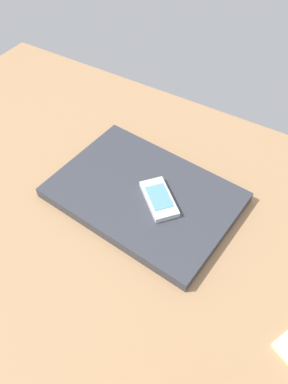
% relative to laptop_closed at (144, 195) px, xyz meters
% --- Properties ---
extents(desk_surface, '(1.20, 0.80, 0.03)m').
position_rel_laptop_closed_xyz_m(desk_surface, '(0.05, 0.06, -0.03)').
color(desk_surface, '#9E7751').
rests_on(desk_surface, ground).
extents(laptop_closed, '(0.38, 0.28, 0.02)m').
position_rel_laptop_closed_xyz_m(laptop_closed, '(0.00, 0.00, 0.00)').
color(laptop_closed, '#33353D').
rests_on(laptop_closed, desk_surface).
extents(cell_phone_on_laptop, '(0.11, 0.10, 0.01)m').
position_rel_laptop_closed_xyz_m(cell_phone_on_laptop, '(-0.04, 0.01, 0.02)').
color(cell_phone_on_laptop, silver).
rests_on(cell_phone_on_laptop, laptop_closed).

